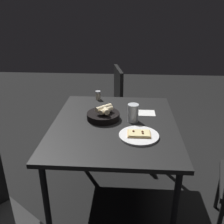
# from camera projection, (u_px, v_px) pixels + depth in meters

# --- Properties ---
(ground) EXTENTS (8.00, 8.00, 0.00)m
(ground) POSITION_uv_depth(u_px,v_px,m) (114.00, 196.00, 2.14)
(ground) COLOR black
(dining_table) EXTENTS (0.92, 1.11, 0.70)m
(dining_table) POSITION_uv_depth(u_px,v_px,m) (114.00, 130.00, 1.88)
(dining_table) COLOR black
(dining_table) RESTS_ON ground
(pizza_plate) EXTENTS (0.27, 0.27, 0.04)m
(pizza_plate) POSITION_uv_depth(u_px,v_px,m) (139.00, 135.00, 1.66)
(pizza_plate) COLOR white
(pizza_plate) RESTS_ON dining_table
(bread_basket) EXTENTS (0.25, 0.25, 0.11)m
(bread_basket) POSITION_uv_depth(u_px,v_px,m) (104.00, 115.00, 1.90)
(bread_basket) COLOR black
(bread_basket) RESTS_ON dining_table
(beer_glass) EXTENTS (0.08, 0.08, 0.14)m
(beer_glass) POSITION_uv_depth(u_px,v_px,m) (133.00, 114.00, 1.86)
(beer_glass) COLOR silver
(beer_glass) RESTS_ON dining_table
(pepper_shaker) EXTENTS (0.05, 0.05, 0.08)m
(pepper_shaker) POSITION_uv_depth(u_px,v_px,m) (98.00, 96.00, 2.29)
(pepper_shaker) COLOR #BFB299
(pepper_shaker) RESTS_ON dining_table
(napkin) EXTENTS (0.16, 0.12, 0.00)m
(napkin) POSITION_uv_depth(u_px,v_px,m) (145.00, 113.00, 2.01)
(napkin) COLOR white
(napkin) RESTS_ON dining_table
(chair_far) EXTENTS (0.52, 0.52, 0.86)m
(chair_far) POSITION_uv_depth(u_px,v_px,m) (108.00, 101.00, 2.85)
(chair_far) COLOR #252525
(chair_far) RESTS_ON ground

